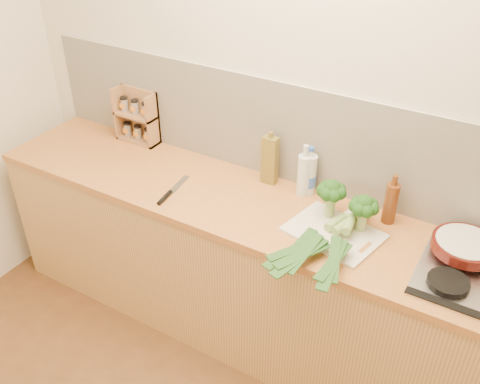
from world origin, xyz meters
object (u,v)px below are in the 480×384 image
at_px(spice_rack, 138,119).
at_px(chefs_knife, 168,194).
at_px(chopping_board, 334,233).
at_px(skillet, 466,246).

bearing_deg(spice_rack, chefs_knife, -38.11).
relative_size(chopping_board, chefs_knife, 1.36).
distance_m(skillet, spice_rack, 1.92).
height_order(skillet, spice_rack, spice_rack).
relative_size(chopping_board, spice_rack, 1.28).
bearing_deg(skillet, spice_rack, -174.28).
xyz_separation_m(chefs_knife, skillet, (1.40, 0.27, 0.05)).
xyz_separation_m(chopping_board, spice_rack, (-1.36, 0.27, 0.13)).
distance_m(chefs_knife, spice_rack, 0.67).
distance_m(chopping_board, spice_rack, 1.40).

